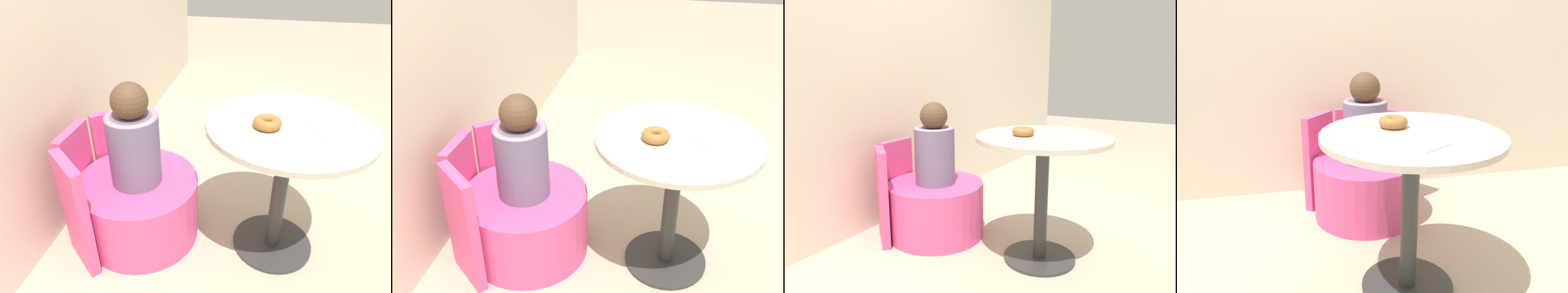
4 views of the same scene
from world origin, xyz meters
The scene contains 7 objects.
ground_plane centered at (0.00, 0.00, 0.00)m, with size 12.00×12.00×0.00m, color #B7A88E.
round_table centered at (0.04, -0.04, 0.54)m, with size 0.73×0.73×0.72m.
tub_chair centered at (-0.01, 0.66, 0.18)m, with size 0.61×0.61×0.35m.
booth_backrest centered at (-0.01, 0.91, 0.30)m, with size 0.71×0.26×0.59m.
child_figure centered at (-0.01, 0.66, 0.58)m, with size 0.25×0.25×0.52m.
donut centered at (-0.01, 0.05, 0.74)m, with size 0.12×0.12×0.05m.
paper_napkin centered at (0.03, -0.19, 0.72)m, with size 0.19×0.19×0.01m.
Camera 1 is at (-1.34, 0.08, 1.40)m, focal length 32.00 mm.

